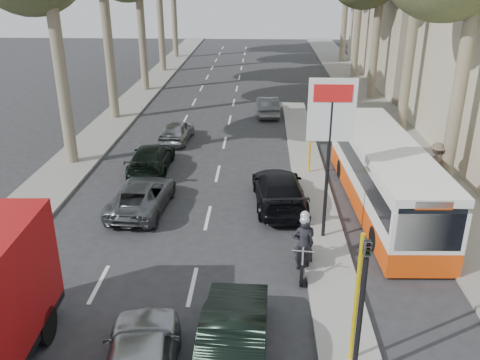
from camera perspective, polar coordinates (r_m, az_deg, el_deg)
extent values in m
plane|color=#28282B|center=(13.71, -2.60, -16.66)|extent=(120.00, 120.00, 0.00)
cube|color=gray|center=(37.37, 14.20, 8.56)|extent=(3.20, 70.00, 0.12)
cube|color=gray|center=(40.54, -10.66, 9.92)|extent=(2.40, 64.00, 0.12)
cube|color=gray|center=(23.32, 7.70, 0.75)|extent=(1.50, 26.00, 0.16)
cylinder|color=yellow|center=(12.01, 12.90, -13.24)|extent=(0.10, 0.10, 3.50)
cylinder|color=yellow|center=(17.18, 9.61, -1.50)|extent=(0.10, 0.10, 3.50)
cylinder|color=yellow|center=(22.76, 7.91, 4.66)|extent=(0.10, 0.10, 3.50)
cylinder|color=black|center=(16.85, 9.79, 1.14)|extent=(0.12, 0.12, 5.20)
cube|color=white|center=(16.24, 10.26, 7.72)|extent=(1.50, 0.10, 2.00)
cube|color=red|center=(16.06, 10.42, 9.56)|extent=(1.20, 0.02, 0.55)
cylinder|color=black|center=(11.70, 13.25, -15.26)|extent=(0.12, 0.12, 3.20)
imported|color=black|center=(10.86, 13.95, -8.97)|extent=(0.16, 0.41, 1.00)
cylinder|color=#6B604C|center=(24.72, -19.43, 10.91)|extent=(0.56, 0.56, 8.40)
cylinder|color=#6B604C|center=(32.18, -14.55, 14.40)|extent=(0.56, 0.56, 8.96)
cylinder|color=#6B604C|center=(39.86, -10.94, 15.54)|extent=(0.56, 0.56, 8.12)
cylinder|color=#6B604C|center=(47.60, -8.93, 17.59)|extent=(0.56, 0.56, 9.52)
cylinder|color=#6B604C|center=(55.50, -7.40, 17.91)|extent=(0.56, 0.56, 8.68)
cylinder|color=#6B604C|center=(22.50, 23.42, 9.29)|extent=(0.56, 0.56, 8.40)
cylinder|color=#6B604C|center=(29.96, 18.56, 13.68)|extent=(0.56, 0.56, 9.24)
cylinder|color=#6B604C|center=(37.70, 14.95, 14.60)|extent=(0.56, 0.56, 7.84)
cylinder|color=#6B604C|center=(45.47, 13.08, 16.73)|extent=(0.56, 0.56, 8.96)
cylinder|color=#6B604C|center=(53.37, 11.66, 17.32)|extent=(0.56, 0.56, 8.40)
imported|color=black|center=(12.45, -0.68, -17.09)|extent=(1.62, 4.39, 1.44)
imported|color=#505458|center=(19.96, -10.95, -1.74)|extent=(2.21, 4.36, 1.18)
imported|color=black|center=(19.98, 4.40, -1.06)|extent=(2.28, 4.84, 1.36)
imported|color=#95989C|center=(27.78, -7.11, 5.50)|extent=(1.69, 3.60, 1.19)
imported|color=#54575C|center=(32.79, 3.11, 8.29)|extent=(1.53, 3.74, 1.21)
imported|color=black|center=(23.80, -9.95, 2.44)|extent=(1.75, 4.24, 1.22)
cylinder|color=black|center=(14.00, -21.15, -14.98)|extent=(0.36, 0.98, 0.96)
cube|color=#E1450C|center=(20.59, 15.57, -1.71)|extent=(2.61, 10.35, 0.80)
cube|color=white|center=(20.18, 15.88, 1.07)|extent=(2.61, 10.35, 1.34)
cube|color=black|center=(20.09, 15.96, 1.78)|extent=(2.61, 9.94, 0.76)
cube|color=white|center=(19.86, 16.18, 3.71)|extent=(2.61, 10.35, 0.27)
cube|color=black|center=(15.70, 20.56, -5.33)|extent=(1.97, 0.13, 1.34)
cube|color=#E1450C|center=(15.37, 20.95, -2.73)|extent=(1.07, 0.10, 0.29)
cylinder|color=black|center=(17.53, 14.99, -6.40)|extent=(0.28, 0.87, 0.86)
cylinder|color=black|center=(18.13, 21.13, -6.20)|extent=(0.28, 0.87, 0.86)
cylinder|color=black|center=(23.16, 11.32, 1.21)|extent=(0.28, 0.87, 0.86)
cylinder|color=black|center=(23.63, 16.07, 1.17)|extent=(0.28, 0.87, 0.86)
cylinder|color=black|center=(15.31, 6.93, -10.57)|extent=(0.17, 0.68, 0.67)
cylinder|color=black|center=(16.65, 7.12, -7.64)|extent=(0.17, 0.68, 0.67)
cylinder|color=silver|center=(15.16, 7.01, -9.16)|extent=(0.11, 0.42, 0.84)
cube|color=black|center=(15.95, 7.06, -8.53)|extent=(0.31, 0.80, 0.31)
cube|color=black|center=(15.63, 7.08, -8.03)|extent=(0.36, 0.50, 0.23)
cube|color=black|center=(16.11, 7.13, -7.28)|extent=(0.36, 0.71, 0.13)
cylinder|color=silver|center=(15.05, 7.08, -7.95)|extent=(0.65, 0.11, 0.04)
imported|color=black|center=(15.72, 7.14, -7.09)|extent=(0.68, 0.48, 1.76)
imported|color=black|center=(16.11, 7.17, -6.53)|extent=(0.84, 0.53, 1.65)
sphere|color=#B2B2B7|center=(15.29, 7.28, -4.49)|extent=(0.29, 0.29, 0.29)
sphere|color=#B2B2B7|center=(15.71, 7.31, -3.97)|extent=(0.29, 0.29, 0.29)
imported|color=#3E2F47|center=(20.85, 20.57, -0.68)|extent=(1.06, 0.95, 1.65)
imported|color=brown|center=(23.24, 21.13, 1.80)|extent=(1.26, 0.79, 1.81)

